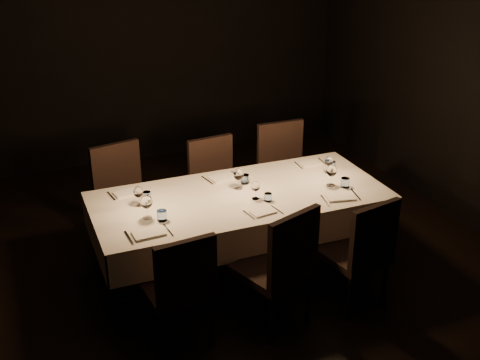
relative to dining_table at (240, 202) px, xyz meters
name	(u,v)px	position (x,y,z in m)	size (l,w,h in m)	color
room	(240,112)	(0.00, 0.00, 0.81)	(5.01, 6.01, 3.01)	black
dining_table	(240,202)	(0.00, 0.00, 0.00)	(2.52, 1.12, 0.76)	black
chair_near_left	(181,286)	(-0.77, -0.78, -0.16)	(0.50, 0.50, 0.95)	black
place_setting_near_left	(151,215)	(-0.83, -0.22, 0.15)	(0.36, 0.42, 0.20)	silver
chair_near_center	(281,264)	(-0.01, -0.84, -0.13)	(0.63, 0.63, 1.03)	black
place_setting_near_center	(261,196)	(0.10, -0.22, 0.14)	(0.30, 0.39, 0.16)	silver
chair_near_right	(362,249)	(0.70, -0.84, -0.15)	(0.55, 0.55, 0.97)	black
place_setting_near_right	(337,181)	(0.83, -0.22, 0.15)	(0.37, 0.41, 0.20)	silver
chair_far_left	(123,193)	(-0.85, 0.85, -0.14)	(0.57, 0.57, 1.01)	black
place_setting_far_left	(137,193)	(-0.84, 0.22, 0.14)	(0.32, 0.40, 0.17)	silver
chair_far_center	(216,183)	(0.05, 0.76, -0.15)	(0.51, 0.51, 0.98)	black
place_setting_far_center	(235,176)	(0.04, 0.22, 0.15)	(0.36, 0.41, 0.19)	silver
chair_far_right	(285,169)	(0.80, 0.77, -0.13)	(0.50, 0.50, 1.03)	black
place_setting_far_right	(324,163)	(0.94, 0.22, 0.14)	(0.30, 0.39, 0.17)	silver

